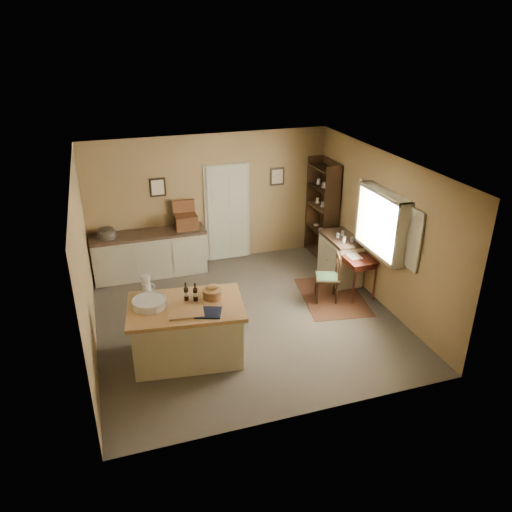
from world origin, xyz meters
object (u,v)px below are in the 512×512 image
at_px(writing_desk, 356,261).
at_px(right_cabinet, 340,258).
at_px(work_island, 187,330).
at_px(shelving_unit, 324,209).
at_px(desk_chair, 327,278).
at_px(sideboard, 150,252).

distance_m(writing_desk, right_cabinet, 0.63).
relative_size(work_island, shelving_unit, 0.86).
xyz_separation_m(work_island, shelving_unit, (3.52, 2.79, 0.57)).
relative_size(writing_desk, desk_chair, 0.92).
height_order(right_cabinet, shelving_unit, shelving_unit).
bearing_deg(writing_desk, work_island, -162.94).
height_order(sideboard, right_cabinet, sideboard).
xyz_separation_m(desk_chair, shelving_unit, (0.77, 1.85, 0.60)).
height_order(sideboard, writing_desk, sideboard).
bearing_deg(work_island, right_cabinet, 33.23).
distance_m(sideboard, writing_desk, 4.05).
xyz_separation_m(work_island, writing_desk, (3.36, 1.03, 0.18)).
bearing_deg(sideboard, desk_chair, -34.98).
distance_m(sideboard, desk_chair, 3.57).
bearing_deg(right_cabinet, desk_chair, -131.98).
bearing_deg(writing_desk, desk_chair, -171.95).
distance_m(work_island, right_cabinet, 3.74).
bearing_deg(sideboard, work_island, -86.62).
distance_m(right_cabinet, shelving_unit, 1.31).
bearing_deg(desk_chair, shelving_unit, 86.24).
bearing_deg(work_island, shelving_unit, 45.79).
xyz_separation_m(work_island, sideboard, (-0.18, 2.99, -0.00)).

